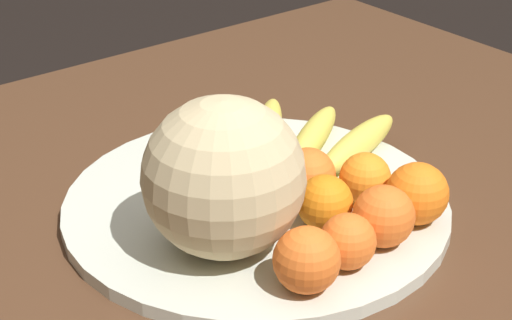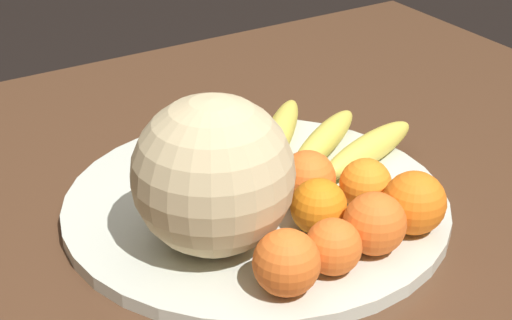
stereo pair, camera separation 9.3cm
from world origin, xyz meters
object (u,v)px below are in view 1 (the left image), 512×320
object	(u,v)px
orange_mid_center	(365,178)
orange_back_left	(307,260)
orange_front_right	(306,174)
orange_back_right	(348,241)
orange_side_extra	(417,194)
melon	(224,177)
orange_front_left	(383,216)
fruit_bowl	(256,205)
banana_bunch	(290,136)
orange_top_small	(324,203)
kitchen_table	(290,287)

from	to	relation	value
orange_mid_center	orange_back_left	bearing A→B (deg)	-152.42
orange_front_right	orange_mid_center	world-z (taller)	orange_front_right
orange_back_right	orange_side_extra	distance (m)	0.12
melon	orange_front_left	size ratio (longest dim) A/B	2.53
fruit_bowl	orange_side_extra	bearing A→B (deg)	-52.91
melon	banana_bunch	bearing A→B (deg)	33.05
orange_back_right	orange_top_small	xyz separation A→B (m)	(0.03, 0.07, 0.00)
orange_front_left	orange_back_right	bearing A→B (deg)	-173.10
orange_top_small	orange_side_extra	size ratio (longest dim) A/B	0.89
banana_bunch	orange_front_right	bearing A→B (deg)	-161.15
orange_top_small	orange_front_right	bearing A→B (deg)	67.23
orange_mid_center	orange_side_extra	world-z (taller)	orange_side_extra
kitchen_table	fruit_bowl	xyz separation A→B (m)	(-0.02, 0.04, 0.10)
melon	orange_back_right	bearing A→B (deg)	-53.20
orange_front_right	orange_back_right	bearing A→B (deg)	-113.31
melon	orange_side_extra	distance (m)	0.21
fruit_bowl	banana_bunch	distance (m)	0.13
orange_back_left	orange_top_small	distance (m)	0.11
kitchen_table	banana_bunch	bearing A→B (deg)	50.55
orange_front_left	orange_back_left	xyz separation A→B (m)	(-0.11, -0.01, 0.00)
orange_back_left	orange_back_right	bearing A→B (deg)	3.35
fruit_bowl	orange_front_right	bearing A→B (deg)	-36.90
fruit_bowl	orange_side_extra	distance (m)	0.18
melon	banana_bunch	world-z (taller)	melon
kitchen_table	orange_top_small	bearing A→B (deg)	-90.81
orange_back_right	orange_back_left	bearing A→B (deg)	-176.65
orange_mid_center	orange_top_small	distance (m)	0.07
banana_bunch	orange_back_left	distance (m)	0.29
melon	orange_mid_center	distance (m)	0.19
orange_front_right	orange_mid_center	bearing A→B (deg)	-41.52
orange_mid_center	fruit_bowl	bearing A→B (deg)	140.59
kitchen_table	orange_front_left	xyz separation A→B (m)	(0.03, -0.11, 0.14)
melon	banana_bunch	xyz separation A→B (m)	(0.19, 0.12, -0.06)
fruit_bowl	banana_bunch	bearing A→B (deg)	32.75
orange_back_right	orange_side_extra	size ratio (longest dim) A/B	0.84
kitchen_table	orange_back_left	bearing A→B (deg)	-125.05
orange_front_left	orange_top_small	size ratio (longest dim) A/B	1.08
banana_bunch	kitchen_table	bearing A→B (deg)	-168.58
melon	orange_top_small	size ratio (longest dim) A/B	2.73
banana_bunch	orange_mid_center	bearing A→B (deg)	-135.15
orange_front_left	orange_top_small	world-z (taller)	orange_front_left
kitchen_table	orange_top_small	size ratio (longest dim) A/B	20.48
fruit_bowl	melon	size ratio (longest dim) A/B	2.64
melon	orange_back_left	world-z (taller)	melon
orange_front_left	orange_top_small	xyz separation A→B (m)	(-0.03, 0.06, -0.00)
orange_back_left	orange_side_extra	world-z (taller)	orange_side_extra
orange_back_left	orange_top_small	xyz separation A→B (m)	(0.09, 0.07, -0.00)
fruit_bowl	orange_front_left	distance (m)	0.16
fruit_bowl	banana_bunch	size ratio (longest dim) A/B	1.62
orange_back_right	orange_mid_center	bearing A→B (deg)	37.90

